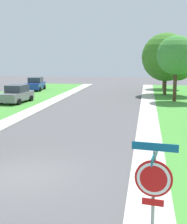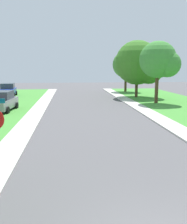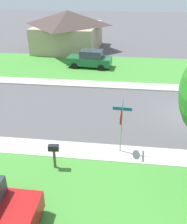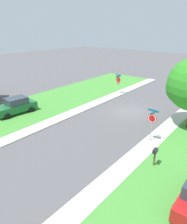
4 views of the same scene
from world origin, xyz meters
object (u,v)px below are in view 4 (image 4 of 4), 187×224
Objects in this scene: car_green_driveway_right at (16,106)px; stop_sign_near_corner at (118,81)px; mailbox at (155,153)px; stop_sign_far_corner at (152,120)px.

stop_sign_near_corner is at bearing -109.77° from car_green_driveway_right.
stop_sign_near_corner is at bearing -48.76° from mailbox.
stop_sign_near_corner reaches higher than car_green_driveway_right.
car_green_driveway_right is 3.40× the size of mailbox.
stop_sign_near_corner and stop_sign_far_corner have the same top height.
car_green_driveway_right is (4.61, 12.82, -1.00)m from stop_sign_near_corner.
stop_sign_near_corner is 2.11× the size of mailbox.
car_green_driveway_right is at bearing 13.78° from stop_sign_far_corner.
stop_sign_far_corner is 0.62× the size of car_green_driveway_right.
stop_sign_far_corner is at bearing -60.84° from mailbox.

